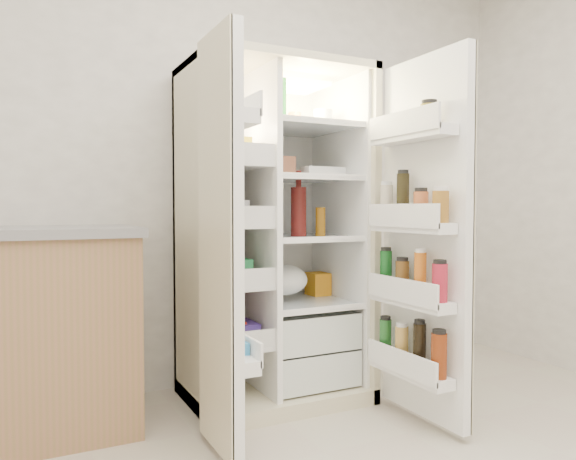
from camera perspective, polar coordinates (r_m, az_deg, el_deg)
name	(u,v)px	position (r m, az deg, el deg)	size (l,w,h in m)	color
wall_back	(231,156)	(3.30, -5.98, 7.68)	(4.00, 0.02, 2.70)	white
refrigerator	(272,262)	(3.02, -1.67, -3.34)	(0.92, 0.70, 1.80)	beige
freezer_door	(221,244)	(2.26, -7.03, -1.47)	(0.15, 0.40, 1.72)	white
fridge_door	(422,244)	(2.68, 13.85, -1.39)	(0.17, 0.58, 1.72)	white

